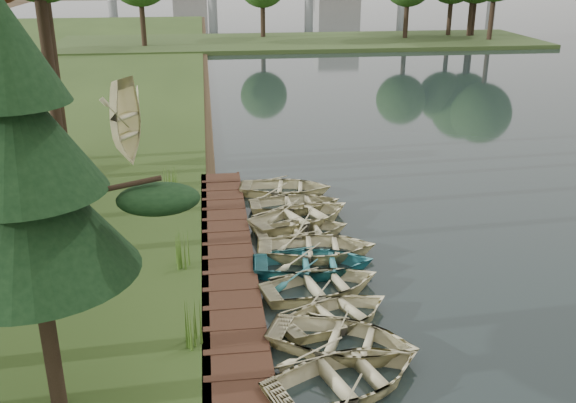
{
  "coord_description": "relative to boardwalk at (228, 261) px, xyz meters",
  "views": [
    {
      "loc": [
        -2.01,
        -17.73,
        8.98
      ],
      "look_at": [
        0.38,
        0.95,
        1.65
      ],
      "focal_mm": 40.0,
      "sensor_mm": 36.0,
      "label": 1
    }
  ],
  "objects": [
    {
      "name": "ground",
      "position": [
        1.6,
        0.0,
        -0.15
      ],
      "size": [
        300.0,
        300.0,
        0.0
      ],
      "primitive_type": "plane",
      "color": "#3D2F1D"
    },
    {
      "name": "rowboat_3",
      "position": [
        2.53,
        -2.16,
        0.26
      ],
      "size": [
        3.91,
        3.18,
        0.71
      ],
      "primitive_type": "imported",
      "rotation": [
        0.0,
        0.0,
        1.8
      ],
      "color": "beige",
      "rests_on": "water"
    },
    {
      "name": "reeds_0",
      "position": [
        -1.0,
        -4.6,
        0.72
      ],
      "size": [
        0.6,
        0.6,
        1.14
      ],
      "primitive_type": "cone",
      "color": "#3F661E",
      "rests_on": "bank"
    },
    {
      "name": "rowboat_8",
      "position": [
        2.64,
        4.11,
        0.25
      ],
      "size": [
        3.46,
        2.53,
        0.7
      ],
      "primitive_type": "imported",
      "rotation": [
        0.0,
        0.0,
        1.61
      ],
      "color": "beige",
      "rests_on": "water"
    },
    {
      "name": "pine_tree",
      "position": [
        -3.68,
        -6.54,
        5.3
      ],
      "size": [
        3.8,
        3.8,
        8.21
      ],
      "color": "black",
      "rests_on": "bank"
    },
    {
      "name": "rowboat_5",
      "position": [
        2.79,
        0.2,
        0.29
      ],
      "size": [
        3.97,
        3.02,
        0.77
      ],
      "primitive_type": "imported",
      "rotation": [
        0.0,
        0.0,
        1.47
      ],
      "color": "beige",
      "rests_on": "water"
    },
    {
      "name": "rowboat_2",
      "position": [
        2.66,
        -3.73,
        0.23
      ],
      "size": [
        3.82,
        3.37,
        0.66
      ],
      "primitive_type": "imported",
      "rotation": [
        0.0,
        0.0,
        2.0
      ],
      "color": "beige",
      "rests_on": "water"
    },
    {
      "name": "rowboat_7",
      "position": [
        2.72,
        2.79,
        0.3
      ],
      "size": [
        4.65,
        4.11,
        0.8
      ],
      "primitive_type": "imported",
      "rotation": [
        0.0,
        0.0,
        2.01
      ],
      "color": "beige",
      "rests_on": "water"
    },
    {
      "name": "rowboat_0",
      "position": [
        2.34,
        -6.4,
        0.29
      ],
      "size": [
        4.4,
        3.73,
        0.78
      ],
      "primitive_type": "imported",
      "rotation": [
        0.0,
        0.0,
        1.89
      ],
      "color": "beige",
      "rests_on": "water"
    },
    {
      "name": "rowboat_6",
      "position": [
        2.55,
        1.7,
        0.23
      ],
      "size": [
        3.45,
        2.64,
        0.66
      ],
      "primitive_type": "imported",
      "rotation": [
        0.0,
        0.0,
        1.68
      ],
      "color": "beige",
      "rests_on": "water"
    },
    {
      "name": "rowboat_4",
      "position": [
        2.52,
        -0.85,
        0.27
      ],
      "size": [
        3.77,
        2.81,
        0.75
      ],
      "primitive_type": "imported",
      "rotation": [
        0.0,
        0.0,
        1.51
      ],
      "color": "teal",
      "rests_on": "water"
    },
    {
      "name": "rowboat_9",
      "position": [
        2.5,
        5.8,
        0.27
      ],
      "size": [
        3.97,
        3.14,
        0.74
      ],
      "primitive_type": "imported",
      "rotation": [
        0.0,
        0.0,
        1.4
      ],
      "color": "beige",
      "rests_on": "water"
    },
    {
      "name": "stored_rowboat",
      "position": [
        -3.84,
        9.62,
        0.55
      ],
      "size": [
        4.67,
        4.2,
        0.79
      ],
      "primitive_type": "imported",
      "rotation": [
        3.14,
        0.0,
        1.09
      ],
      "color": "beige",
      "rests_on": "bank"
    },
    {
      "name": "boardwalk",
      "position": [
        0.0,
        0.0,
        0.0
      ],
      "size": [
        1.6,
        16.0,
        0.3
      ],
      "primitive_type": "cube",
      "color": "#392116",
      "rests_on": "ground"
    },
    {
      "name": "peninsula",
      "position": [
        9.6,
        50.0,
        0.08
      ],
      "size": [
        50.0,
        14.0,
        0.45
      ],
      "primitive_type": "cube",
      "color": "#32461F",
      "rests_on": "ground"
    },
    {
      "name": "reeds_1",
      "position": [
        -1.29,
        -0.48,
        0.68
      ],
      "size": [
        0.6,
        0.6,
        1.07
      ],
      "primitive_type": "cone",
      "color": "#3F661E",
      "rests_on": "bank"
    },
    {
      "name": "reeds_2",
      "position": [
        -2.01,
        6.52,
        0.59
      ],
      "size": [
        0.6,
        0.6,
        0.87
      ],
      "primitive_type": "cone",
      "color": "#3F661E",
      "rests_on": "bank"
    },
    {
      "name": "rowboat_1",
      "position": [
        2.54,
        -4.94,
        0.28
      ],
      "size": [
        4.38,
        3.86,
        0.75
      ],
      "primitive_type": "imported",
      "rotation": [
        0.0,
        0.0,
        1.15
      ],
      "color": "beige",
      "rests_on": "water"
    },
    {
      "name": "reeds_3",
      "position": [
        -1.83,
        5.12,
        0.69
      ],
      "size": [
        0.6,
        0.6,
        1.08
      ],
      "primitive_type": "cone",
      "color": "#3F661E",
      "rests_on": "bank"
    }
  ]
}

